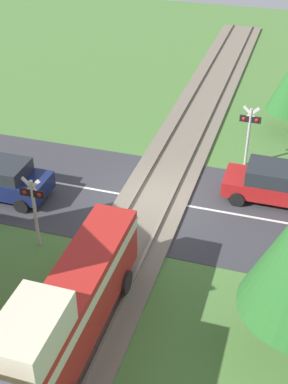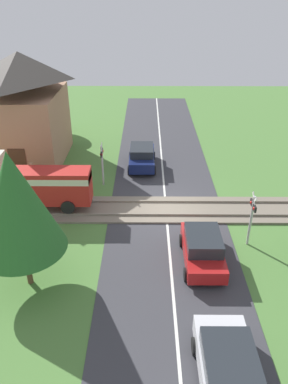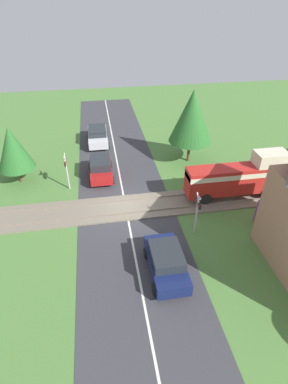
{
  "view_description": "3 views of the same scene",
  "coord_description": "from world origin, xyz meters",
  "px_view_note": "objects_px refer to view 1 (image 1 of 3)",
  "views": [
    {
      "loc": [
        -4.85,
        16.92,
        12.23
      ],
      "look_at": [
        0.0,
        1.25,
        1.2
      ],
      "focal_mm": 50.0,
      "sensor_mm": 36.0,
      "label": 1
    },
    {
      "loc": [
        -18.09,
        1.13,
        11.23
      ],
      "look_at": [
        0.0,
        1.25,
        1.2
      ],
      "focal_mm": 35.0,
      "sensor_mm": 36.0,
      "label": 2
    },
    {
      "loc": [
        16.19,
        -1.44,
        12.43
      ],
      "look_at": [
        0.0,
        1.25,
        1.2
      ],
      "focal_mm": 28.0,
      "sensor_mm": 36.0,
      "label": 3
    }
  ],
  "objects_px": {
    "crossing_signal_west_approach": "(249,128)",
    "car_near_crossing": "(273,183)",
    "car_far_side": "(2,179)",
    "crossing_signal_east_approach": "(34,203)"
  },
  "relations": [
    {
      "from": "crossing_signal_west_approach",
      "to": "crossing_signal_east_approach",
      "type": "height_order",
      "value": "same"
    },
    {
      "from": "car_far_side",
      "to": "crossing_signal_east_approach",
      "type": "xyz_separation_m",
      "value": [
        -2.75,
        2.43,
        1.03
      ]
    },
    {
      "from": "crossing_signal_west_approach",
      "to": "crossing_signal_east_approach",
      "type": "xyz_separation_m",
      "value": [
        6.22,
        7.74,
        0.0
      ]
    },
    {
      "from": "car_near_crossing",
      "to": "car_far_side",
      "type": "distance_m",
      "value": 10.73
    },
    {
      "from": "car_far_side",
      "to": "crossing_signal_west_approach",
      "type": "bearing_deg",
      "value": -149.35
    },
    {
      "from": "car_near_crossing",
      "to": "crossing_signal_east_approach",
      "type": "xyz_separation_m",
      "value": [
        7.59,
        5.31,
        1.03
      ]
    },
    {
      "from": "car_near_crossing",
      "to": "crossing_signal_east_approach",
      "type": "bearing_deg",
      "value": 35.0
    },
    {
      "from": "crossing_signal_west_approach",
      "to": "crossing_signal_east_approach",
      "type": "distance_m",
      "value": 9.93
    },
    {
      "from": "car_far_side",
      "to": "crossing_signal_west_approach",
      "type": "xyz_separation_m",
      "value": [
        -8.96,
        -5.31,
        1.03
      ]
    },
    {
      "from": "crossing_signal_west_approach",
      "to": "car_near_crossing",
      "type": "bearing_deg",
      "value": 119.38
    }
  ]
}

